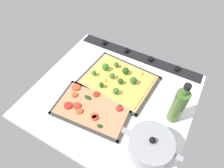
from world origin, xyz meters
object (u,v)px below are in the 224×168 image
object	(u,v)px
baking_tray_front	(118,81)
oil_bottle	(178,106)
broccoli_pizza	(118,79)
veggie_pizza_back	(91,108)
cooking_pot	(150,146)
baking_tray_back	(93,109)

from	to	relation	value
baking_tray_front	oil_bottle	size ratio (longest dim) A/B	1.62
broccoli_pizza	veggie_pizza_back	size ratio (longest dim) A/B	1.04
broccoli_pizza	cooking_pot	xyz separation A→B (cm)	(-28.11, 26.96, 3.24)
baking_tray_front	baking_tray_back	world-z (taller)	same
broccoli_pizza	cooking_pot	bearing A→B (deg)	136.20
veggie_pizza_back	baking_tray_back	bearing A→B (deg)	173.15
veggie_pizza_back	cooking_pot	size ratio (longest dim) A/B	1.41
broccoli_pizza	baking_tray_back	distance (cm)	21.49
broccoli_pizza	baking_tray_back	world-z (taller)	broccoli_pizza
broccoli_pizza	cooking_pot	world-z (taller)	cooking_pot
veggie_pizza_back	cooking_pot	bearing A→B (deg)	169.56
oil_bottle	veggie_pizza_back	bearing A→B (deg)	22.01
baking_tray_back	oil_bottle	xyz separation A→B (cm)	(-34.27, -14.18, 9.52)
baking_tray_front	baking_tray_back	distance (cm)	21.43
broccoli_pizza	veggie_pizza_back	xyz separation A→B (cm)	(2.90, 21.24, -0.68)
veggie_pizza_back	cooking_pot	distance (cm)	31.77
baking_tray_front	broccoli_pizza	world-z (taller)	broccoli_pizza
baking_tray_back	oil_bottle	distance (cm)	38.29
veggie_pizza_back	oil_bottle	size ratio (longest dim) A/B	1.45
baking_tray_back	veggie_pizza_back	bearing A→B (deg)	-6.85
veggie_pizza_back	oil_bottle	world-z (taller)	oil_bottle
cooking_pot	oil_bottle	xyz separation A→B (cm)	(-3.89, -19.82, 4.88)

